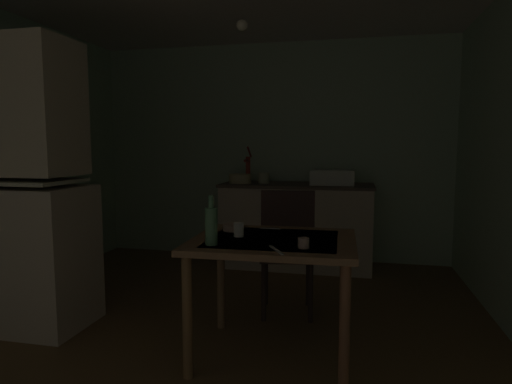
% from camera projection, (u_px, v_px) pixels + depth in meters
% --- Properties ---
extents(ground_plane, '(5.25, 5.25, 0.00)m').
position_uv_depth(ground_plane, '(213.00, 333.00, 3.01)').
color(ground_plane, brown).
extents(wall_back, '(4.02, 0.10, 2.41)m').
position_uv_depth(wall_back, '(271.00, 152.00, 4.99)').
color(wall_back, '#AECEB2').
rests_on(wall_back, ground).
extents(hutch_cabinet, '(1.04, 0.55, 1.99)m').
position_uv_depth(hutch_cabinet, '(13.00, 195.00, 3.08)').
color(hutch_cabinet, beige).
rests_on(hutch_cabinet, ground).
extents(counter_cabinet, '(1.58, 0.64, 0.88)m').
position_uv_depth(counter_cabinet, '(297.00, 225.00, 4.64)').
color(counter_cabinet, beige).
rests_on(counter_cabinet, ground).
extents(sink_basin, '(0.44, 0.34, 0.15)m').
position_uv_depth(sink_basin, '(333.00, 177.00, 4.50)').
color(sink_basin, silver).
rests_on(sink_basin, counter_cabinet).
extents(hand_pump, '(0.05, 0.27, 0.39)m').
position_uv_depth(hand_pump, '(248.00, 167.00, 4.74)').
color(hand_pump, maroon).
rests_on(hand_pump, counter_cabinet).
extents(mixing_bowl_counter, '(0.24, 0.24, 0.10)m').
position_uv_depth(mixing_bowl_counter, '(240.00, 179.00, 4.67)').
color(mixing_bowl_counter, beige).
rests_on(mixing_bowl_counter, counter_cabinet).
extents(stoneware_crock, '(0.12, 0.12, 0.11)m').
position_uv_depth(stoneware_crock, '(264.00, 178.00, 4.67)').
color(stoneware_crock, beige).
rests_on(stoneware_crock, counter_cabinet).
extents(dining_table, '(0.99, 0.83, 0.73)m').
position_uv_depth(dining_table, '(273.00, 255.00, 2.62)').
color(dining_table, brown).
rests_on(dining_table, ground).
extents(chair_far_side, '(0.46, 0.46, 0.97)m').
position_uv_depth(chair_far_side, '(287.00, 250.00, 3.25)').
color(chair_far_side, '#32241E').
rests_on(chair_far_side, ground).
extents(serving_bowl_wide, '(0.13, 0.13, 0.04)m').
position_uv_depth(serving_bowl_wide, '(233.00, 227.00, 2.85)').
color(serving_bowl_wide, tan).
rests_on(serving_bowl_wide, dining_table).
extents(teacup_mint, '(0.06, 0.06, 0.06)m').
position_uv_depth(teacup_mint, '(304.00, 243.00, 2.37)').
color(teacup_mint, tan).
rests_on(teacup_mint, dining_table).
extents(mug_dark, '(0.06, 0.06, 0.08)m').
position_uv_depth(mug_dark, '(239.00, 230.00, 2.67)').
color(mug_dark, white).
rests_on(mug_dark, dining_table).
extents(glass_bottle, '(0.07, 0.07, 0.28)m').
position_uv_depth(glass_bottle, '(211.00, 225.00, 2.44)').
color(glass_bottle, '#4C7F56').
rests_on(glass_bottle, dining_table).
extents(table_knife, '(0.11, 0.19, 0.00)m').
position_uv_depth(table_knife, '(276.00, 250.00, 2.31)').
color(table_knife, silver).
rests_on(table_knife, dining_table).
extents(teaspoon_near_bowl, '(0.14, 0.02, 0.00)m').
position_uv_depth(teaspoon_near_bowl, '(270.00, 228.00, 2.92)').
color(teaspoon_near_bowl, beige).
rests_on(teaspoon_near_bowl, dining_table).
extents(pendant_bulb, '(0.08, 0.08, 0.08)m').
position_uv_depth(pendant_bulb, '(242.00, 25.00, 3.08)').
color(pendant_bulb, '#F9EFCC').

